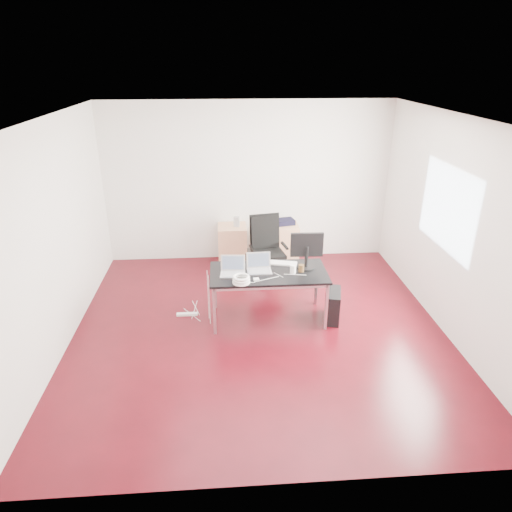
{
  "coord_description": "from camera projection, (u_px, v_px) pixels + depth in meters",
  "views": [
    {
      "loc": [
        -0.43,
        -5.33,
        3.43
      ],
      "look_at": [
        0.0,
        0.55,
        0.85
      ],
      "focal_mm": 32.0,
      "sensor_mm": 36.0,
      "label": 1
    }
  ],
  "objects": [
    {
      "name": "filing_cabinet_left",
      "position": [
        232.0,
        245.0,
        8.15
      ],
      "size": [
        0.5,
        0.5,
        0.7
      ],
      "primitive_type": "cube",
      "color": "tan",
      "rests_on": "ground"
    },
    {
      "name": "laptop_right",
      "position": [
        259.0,
        267.0,
        6.26
      ],
      "size": [
        0.34,
        0.26,
        0.23
      ],
      "rotation": [
        0.0,
        0.0,
        0.02
      ],
      "color": "silver",
      "rests_on": "desk"
    },
    {
      "name": "power_adapter",
      "position": [
        256.0,
        280.0,
        5.99
      ],
      "size": [
        0.08,
        0.08,
        0.03
      ],
      "primitive_type": "cube",
      "rotation": [
        0.0,
        0.0,
        0.13
      ],
      "color": "white",
      "rests_on": "desk"
    },
    {
      "name": "room_shell",
      "position": [
        262.0,
        233.0,
        5.72
      ],
      "size": [
        5.0,
        5.0,
        5.0
      ],
      "color": "#3A060D",
      "rests_on": "ground"
    },
    {
      "name": "pc_tower",
      "position": [
        333.0,
        305.0,
        6.41
      ],
      "size": [
        0.3,
        0.48,
        0.44
      ],
      "primitive_type": "cube",
      "rotation": [
        0.0,
        0.0,
        -0.24
      ],
      "color": "black",
      "rests_on": "ground"
    },
    {
      "name": "laptop_left",
      "position": [
        233.0,
        270.0,
        6.17
      ],
      "size": [
        0.35,
        0.28,
        0.23
      ],
      "rotation": [
        0.0,
        0.0,
        -0.08
      ],
      "color": "silver",
      "rests_on": "desk"
    },
    {
      "name": "filing_cabinet_right",
      "position": [
        284.0,
        243.0,
        8.21
      ],
      "size": [
        0.5,
        0.5,
        0.7
      ],
      "primitive_type": "cube",
      "color": "tan",
      "rests_on": "ground"
    },
    {
      "name": "power_strip",
      "position": [
        187.0,
        314.0,
        6.59
      ],
      "size": [
        0.3,
        0.06,
        0.04
      ],
      "primitive_type": "cube",
      "rotation": [
        0.0,
        0.0,
        -0.01
      ],
      "color": "white",
      "rests_on": "ground"
    },
    {
      "name": "cup_white",
      "position": [
        293.0,
        269.0,
        6.18
      ],
      "size": [
        0.08,
        0.08,
        0.12
      ],
      "primitive_type": "cylinder",
      "rotation": [
        0.0,
        0.0,
        0.04
      ],
      "color": "white",
      "rests_on": "desk"
    },
    {
      "name": "monitor",
      "position": [
        307.0,
        249.0,
        6.26
      ],
      "size": [
        0.45,
        0.26,
        0.51
      ],
      "rotation": [
        0.0,
        0.0,
        -0.03
      ],
      "color": "black",
      "rests_on": "desk"
    },
    {
      "name": "navy_garment",
      "position": [
        285.0,
        222.0,
        8.09
      ],
      "size": [
        0.34,
        0.3,
        0.09
      ],
      "primitive_type": "cube",
      "rotation": [
        0.0,
        0.0,
        0.22
      ],
      "color": "black",
      "rests_on": "filing_cabinet_right"
    },
    {
      "name": "speaker",
      "position": [
        237.0,
        222.0,
        7.96
      ],
      "size": [
        0.11,
        0.1,
        0.18
      ],
      "primitive_type": "cube",
      "rotation": [
        0.0,
        0.0,
        -0.25
      ],
      "color": "#9E9E9E",
      "rests_on": "filing_cabinet_left"
    },
    {
      "name": "keyboard",
      "position": [
        281.0,
        263.0,
        6.47
      ],
      "size": [
        0.46,
        0.23,
        0.02
      ],
      "primitive_type": "cube",
      "rotation": [
        0.0,
        0.0,
        -0.22
      ],
      "color": "white",
      "rests_on": "desk"
    },
    {
      "name": "cup_brown",
      "position": [
        301.0,
        268.0,
        6.23
      ],
      "size": [
        0.09,
        0.09,
        0.1
      ],
      "primitive_type": "cylinder",
      "rotation": [
        0.0,
        0.0,
        -0.15
      ],
      "color": "#50371B",
      "rests_on": "desk"
    },
    {
      "name": "cable_coil",
      "position": [
        241.0,
        280.0,
        5.9
      ],
      "size": [
        0.24,
        0.24,
        0.11
      ],
      "rotation": [
        0.0,
        0.0,
        0.1
      ],
      "color": "white",
      "rests_on": "desk"
    },
    {
      "name": "wastebasket",
      "position": [
        248.0,
        258.0,
        8.12
      ],
      "size": [
        0.31,
        0.31,
        0.28
      ],
      "primitive_type": "cylinder",
      "rotation": [
        0.0,
        0.0,
        -0.35
      ],
      "color": "black",
      "rests_on": "ground"
    },
    {
      "name": "office_chair",
      "position": [
        267.0,
        246.0,
        7.42
      ],
      "size": [
        0.56,
        0.58,
        1.08
      ],
      "rotation": [
        0.0,
        0.0,
        0.18
      ],
      "color": "black",
      "rests_on": "ground"
    },
    {
      "name": "desk",
      "position": [
        268.0,
        275.0,
        6.26
      ],
      "size": [
        1.6,
        0.8,
        0.73
      ],
      "color": "black",
      "rests_on": "ground"
    }
  ]
}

